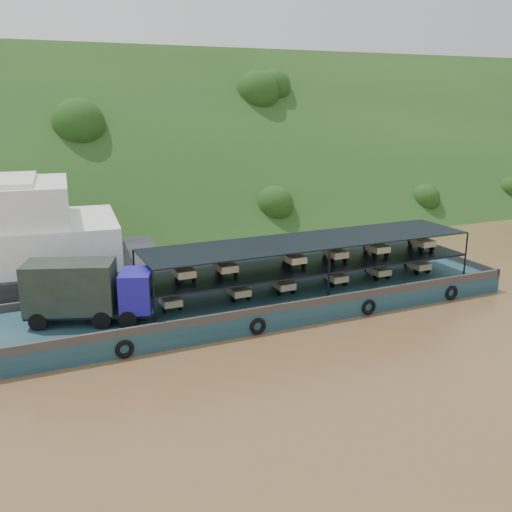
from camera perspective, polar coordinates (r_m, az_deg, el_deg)
name	(u,v)px	position (r m, az deg, el deg)	size (l,w,h in m)	color
ground	(301,309)	(38.94, 4.51, -5.30)	(160.00, 160.00, 0.00)	brown
hillside	(162,214)	(71.48, -9.39, 4.13)	(140.00, 28.00, 28.00)	#163513
cargo_barge	(248,296)	(37.62, -0.82, -4.06)	(35.00, 7.18, 4.82)	#11353E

